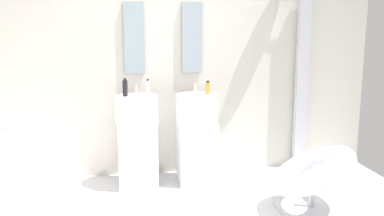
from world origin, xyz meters
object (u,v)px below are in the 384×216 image
object	(u,v)px
lounge_chair	(313,176)
pedestal_sink_right	(197,137)
pedestal_sink_left	(137,139)
soap_bottle_amber	(208,88)
shower_column	(301,78)
soap_bottle_black	(125,88)
soap_bottle_white	(148,88)

from	to	relation	value
lounge_chair	pedestal_sink_right	bearing A→B (deg)	133.00
pedestal_sink_left	soap_bottle_amber	xyz separation A→B (m)	(0.75, 0.01, 0.52)
pedestal_sink_left	shower_column	bearing A→B (deg)	8.46
soap_bottle_black	shower_column	bearing A→B (deg)	8.08
soap_bottle_white	soap_bottle_amber	size ratio (longest dim) A/B	1.29
soap_bottle_amber	soap_bottle_black	size ratio (longest dim) A/B	0.77
pedestal_sink_right	shower_column	world-z (taller)	shower_column
soap_bottle_amber	soap_bottle_black	bearing A→B (deg)	-178.92
pedestal_sink_left	pedestal_sink_right	bearing A→B (deg)	0.00
shower_column	soap_bottle_amber	xyz separation A→B (m)	(-1.15, -0.27, -0.06)
pedestal_sink_left	soap_bottle_amber	world-z (taller)	soap_bottle_amber
pedestal_sink_right	soap_bottle_amber	distance (m)	0.54
pedestal_sink_right	shower_column	bearing A→B (deg)	12.56
soap_bottle_amber	soap_bottle_white	bearing A→B (deg)	-172.96
soap_bottle_amber	pedestal_sink_left	bearing A→B (deg)	-178.98
pedestal_sink_left	soap_bottle_black	size ratio (longest dim) A/B	5.76
pedestal_sink_left	pedestal_sink_right	world-z (taller)	same
pedestal_sink_left	pedestal_sink_right	distance (m)	0.63
soap_bottle_white	shower_column	bearing A→B (deg)	11.02
shower_column	pedestal_sink_left	bearing A→B (deg)	-171.54
shower_column	soap_bottle_amber	bearing A→B (deg)	-166.83
pedestal_sink_left	lounge_chair	world-z (taller)	pedestal_sink_left
soap_bottle_white	soap_bottle_black	bearing A→B (deg)	164.72
shower_column	soap_bottle_amber	distance (m)	1.18
soap_bottle_white	soap_bottle_amber	distance (m)	0.64
shower_column	soap_bottle_white	bearing A→B (deg)	-168.98
pedestal_sink_right	lounge_chair	size ratio (longest dim) A/B	1.05
pedestal_sink_left	soap_bottle_white	bearing A→B (deg)	-29.47
shower_column	lounge_chair	size ratio (longest dim) A/B	2.04
pedestal_sink_right	soap_bottle_black	bearing A→B (deg)	-179.77
pedestal_sink_right	lounge_chair	xyz separation A→B (m)	(0.89, -0.95, -0.15)
pedestal_sink_left	soap_bottle_black	xyz separation A→B (m)	(-0.11, -0.00, 0.54)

